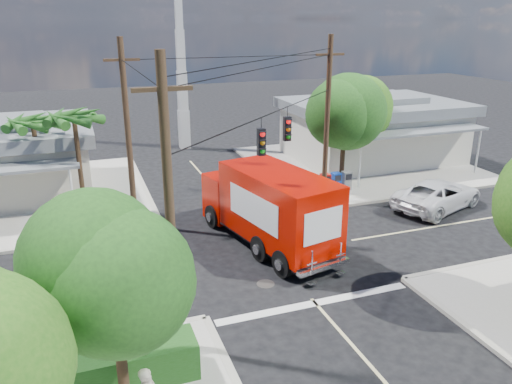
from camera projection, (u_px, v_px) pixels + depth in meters
name	position (u px, v px, depth m)	size (l,w,h in m)	color
ground	(272.00, 253.00, 21.84)	(120.00, 120.00, 0.00)	black
sidewalk_ne	(358.00, 164.00, 34.98)	(14.12, 14.12, 0.14)	#ACA69B
sidewalk_nw	(20.00, 201.00, 27.98)	(14.12, 14.12, 0.14)	#ACA69B
road_markings	(285.00, 268.00, 20.54)	(32.00, 32.00, 0.01)	beige
building_ne	(372.00, 128.00, 35.73)	(11.80, 10.20, 4.50)	silver
radio_tower	(182.00, 76.00, 37.91)	(0.80, 0.80, 17.00)	silver
tree_sw_front	(112.00, 267.00, 11.47)	(3.88, 3.78, 6.03)	#422D1C
tree_ne_front	(346.00, 110.00, 28.60)	(4.21, 4.14, 6.66)	#422D1C
tree_ne_back	(364.00, 111.00, 31.58)	(3.77, 3.66, 5.82)	#422D1C
palm_nw_front	(74.00, 120.00, 24.43)	(3.01, 3.08, 5.59)	#422D1C
palm_nw_back	(33.00, 124.00, 25.24)	(3.01, 3.08, 5.19)	#422D1C
utility_poles	(224.00, 144.00, 21.22)	(12.00, 10.68, 9.00)	#473321
picket_fence	(89.00, 356.00, 14.14)	(5.94, 0.06, 1.00)	silver
hedge_sw	(82.00, 375.00, 13.36)	(6.20, 1.20, 1.10)	#1A4611
vending_boxes	(336.00, 182.00, 29.22)	(1.90, 0.50, 1.10)	#BD0D08
delivery_truck	(269.00, 207.00, 22.14)	(4.18, 8.61, 3.59)	black
parked_car	(438.00, 194.00, 26.82)	(2.61, 5.66, 1.57)	silver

